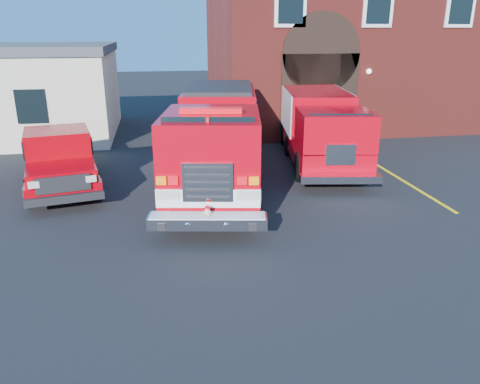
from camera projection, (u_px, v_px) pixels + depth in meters
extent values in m
plane|color=black|center=(232.00, 222.00, 12.86)|extent=(100.00, 100.00, 0.00)
cube|color=yellow|center=(429.00, 196.00, 14.87)|extent=(0.12, 3.00, 0.01)
cube|color=yellow|center=(385.00, 170.00, 17.65)|extent=(0.12, 3.00, 0.01)
cube|color=yellow|center=(353.00, 151.00, 20.44)|extent=(0.12, 3.00, 0.01)
cube|color=maroon|center=(351.00, 49.00, 26.05)|extent=(15.00, 10.00, 8.00)
cube|color=black|center=(319.00, 99.00, 21.46)|extent=(3.60, 0.12, 4.00)
cylinder|color=black|center=(321.00, 54.00, 20.80)|extent=(3.60, 0.12, 3.60)
cube|color=black|center=(291.00, 5.00, 19.86)|extent=(1.40, 0.10, 1.80)
cube|color=black|center=(379.00, 6.00, 20.53)|extent=(1.40, 0.10, 1.80)
cube|color=black|center=(461.00, 6.00, 21.19)|extent=(1.40, 0.10, 1.80)
cube|color=beige|center=(8.00, 95.00, 22.79)|extent=(10.00, 8.00, 4.00)
cube|color=#404346|center=(0.00, 49.00, 22.09)|extent=(10.20, 8.20, 0.40)
cube|color=black|center=(31.00, 106.00, 19.38)|extent=(1.20, 0.10, 1.40)
cylinder|color=black|center=(171.00, 199.00, 12.97)|extent=(0.56, 1.18, 1.14)
cylinder|color=black|center=(253.00, 199.00, 12.96)|extent=(0.56, 1.18, 1.14)
cube|color=#B60210|center=(218.00, 157.00, 15.99)|extent=(4.23, 9.63, 0.93)
cube|color=#B60210|center=(220.00, 111.00, 17.85)|extent=(3.37, 4.95, 1.66)
cube|color=#B60210|center=(212.00, 142.00, 12.75)|extent=(3.14, 3.72, 1.55)
cube|color=black|center=(208.00, 137.00, 11.39)|extent=(2.25, 0.49, 0.97)
cube|color=red|center=(211.00, 110.00, 12.47)|extent=(1.69, 0.64, 0.14)
cube|color=white|center=(208.00, 198.00, 11.51)|extent=(2.56, 0.53, 0.46)
cube|color=silver|center=(208.00, 183.00, 11.36)|extent=(1.23, 0.29, 0.97)
cube|color=silver|center=(208.00, 221.00, 11.40)|extent=(2.95, 1.08, 0.29)
cube|color=#B7B7BF|center=(186.00, 111.00, 17.85)|extent=(0.71, 3.67, 1.35)
cube|color=#B7B7BF|center=(254.00, 111.00, 17.84)|extent=(0.71, 3.67, 1.35)
sphere|color=tan|center=(207.00, 213.00, 11.32)|extent=(0.17, 0.17, 0.14)
sphere|color=tan|center=(207.00, 209.00, 11.28)|extent=(0.14, 0.14, 0.12)
sphere|color=tan|center=(206.00, 207.00, 11.28)|extent=(0.05, 0.05, 0.04)
sphere|color=tan|center=(209.00, 207.00, 11.28)|extent=(0.05, 0.05, 0.04)
ellipsoid|color=#C9000D|center=(207.00, 207.00, 11.27)|extent=(0.14, 0.14, 0.07)
cylinder|color=#C9000D|center=(207.00, 208.00, 11.27)|extent=(0.16, 0.16, 0.01)
cylinder|color=black|center=(31.00, 194.00, 13.84)|extent=(0.46, 0.89, 0.85)
cylinder|color=black|center=(96.00, 186.00, 14.50)|extent=(0.46, 0.89, 0.85)
cube|color=#9E0009|center=(61.00, 168.00, 15.84)|extent=(3.26, 6.13, 0.48)
cube|color=#9E0009|center=(62.00, 172.00, 13.89)|extent=(2.23, 1.95, 0.37)
cube|color=#9E0009|center=(58.00, 146.00, 15.28)|extent=(2.29, 2.26, 1.06)
cube|color=#9E0009|center=(58.00, 145.00, 17.18)|extent=(2.36, 2.57, 0.58)
cube|color=black|center=(65.00, 199.00, 13.24)|extent=(2.15, 0.58, 0.23)
cylinder|color=black|center=(301.00, 167.00, 16.18)|extent=(0.50, 1.10, 1.06)
cylinder|color=black|center=(362.00, 166.00, 16.21)|extent=(0.50, 1.10, 1.06)
cube|color=#B60210|center=(319.00, 141.00, 18.65)|extent=(3.62, 7.99, 0.87)
cube|color=#B60210|center=(314.00, 107.00, 19.65)|extent=(3.16, 5.14, 1.44)
cube|color=#B60210|center=(334.00, 129.00, 15.77)|extent=(2.75, 2.67, 1.25)
cube|color=#B7B7BF|center=(286.00, 110.00, 19.66)|extent=(0.69, 4.00, 1.64)
cube|color=#B7B7BF|center=(343.00, 109.00, 19.69)|extent=(0.69, 4.00, 1.64)
cube|color=silver|center=(341.00, 179.00, 14.88)|extent=(2.64, 0.85, 0.24)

